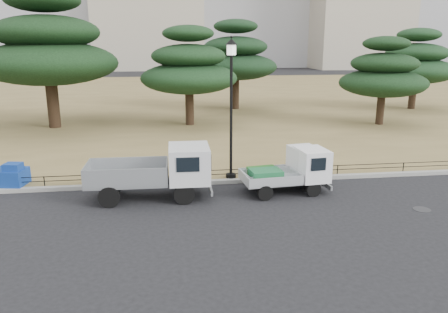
{
  "coord_description": "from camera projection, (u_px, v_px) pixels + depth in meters",
  "views": [
    {
      "loc": [
        -2.21,
        -14.3,
        5.62
      ],
      "look_at": [
        0.0,
        2.0,
        1.3
      ],
      "focal_mm": 35.0,
      "sensor_mm": 36.0,
      "label": 1
    }
  ],
  "objects": [
    {
      "name": "pine_center_right",
      "position": [
        235.0,
        58.0,
        35.93
      ],
      "size": [
        6.87,
        6.87,
        7.29
      ],
      "color": "black",
      "rests_on": "lawn"
    },
    {
      "name": "curb",
      "position": [
        222.0,
        182.0,
        17.89
      ],
      "size": [
        120.0,
        0.25,
        0.16
      ],
      "primitive_type": "cube",
      "color": "gray",
      "rests_on": "ground"
    },
    {
      "name": "tarp_pile",
      "position": [
        9.0,
        176.0,
        17.19
      ],
      "size": [
        1.51,
        1.22,
        0.9
      ],
      "rotation": [
        0.0,
        0.0,
        -0.18
      ],
      "color": "navy",
      "rests_on": "lawn"
    },
    {
      "name": "pine_east_far",
      "position": [
        416.0,
        63.0,
        36.07
      ],
      "size": [
        6.57,
        6.57,
        6.6
      ],
      "color": "black",
      "rests_on": "lawn"
    },
    {
      "name": "pine_east_near",
      "position": [
        384.0,
        74.0,
        29.15
      ],
      "size": [
        5.81,
        5.81,
        5.87
      ],
      "color": "black",
      "rests_on": "lawn"
    },
    {
      "name": "pine_west_near",
      "position": [
        48.0,
        49.0,
        27.64
      ],
      "size": [
        8.72,
        8.72,
        8.72
      ],
      "color": "black",
      "rests_on": "lawn"
    },
    {
      "name": "truck_kei_front",
      "position": [
        287.0,
        169.0,
        17.08
      ],
      "size": [
        3.24,
        1.78,
        1.63
      ],
      "rotation": [
        0.0,
        0.0,
        0.17
      ],
      "color": "black",
      "rests_on": "ground"
    },
    {
      "name": "manhole",
      "position": [
        422.0,
        209.0,
        15.12
      ],
      "size": [
        0.6,
        0.6,
        0.01
      ],
      "primitive_type": "cylinder",
      "color": "#2D2D30",
      "rests_on": "ground"
    },
    {
      "name": "ground",
      "position": [
        232.0,
        206.0,
        15.42
      ],
      "size": [
        220.0,
        220.0,
        0.0
      ],
      "primitive_type": "plane",
      "color": "black"
    },
    {
      "name": "truck_kei_rear",
      "position": [
        292.0,
        172.0,
        16.64
      ],
      "size": [
        3.32,
        1.65,
        1.68
      ],
      "rotation": [
        0.0,
        0.0,
        0.09
      ],
      "color": "black",
      "rests_on": "ground"
    },
    {
      "name": "pine_center_left",
      "position": [
        189.0,
        68.0,
        28.92
      ],
      "size": [
        6.46,
        6.46,
        6.56
      ],
      "color": "black",
      "rests_on": "lawn"
    },
    {
      "name": "lawn",
      "position": [
        187.0,
        98.0,
        44.73
      ],
      "size": [
        120.0,
        56.0,
        0.15
      ],
      "primitive_type": "cube",
      "color": "olive",
      "rests_on": "ground"
    },
    {
      "name": "street_lamp",
      "position": [
        231.0,
        86.0,
        17.25
      ],
      "size": [
        0.5,
        0.5,
        5.61
      ],
      "color": "black",
      "rests_on": "lawn"
    },
    {
      "name": "pipe_fence",
      "position": [
        222.0,
        172.0,
        17.95
      ],
      "size": [
        38.0,
        0.04,
        0.4
      ],
      "color": "black",
      "rests_on": "lawn"
    },
    {
      "name": "truck_large",
      "position": [
        157.0,
        170.0,
        16.0
      ],
      "size": [
        4.48,
        1.86,
        1.94
      ],
      "rotation": [
        0.0,
        0.0,
        -0.02
      ],
      "color": "black",
      "rests_on": "ground"
    }
  ]
}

